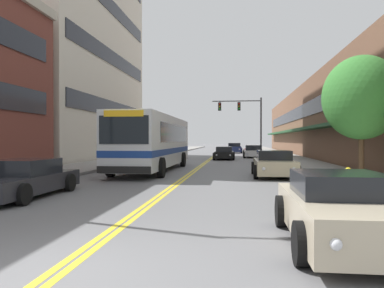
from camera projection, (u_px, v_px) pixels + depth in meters
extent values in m
plane|color=slate|center=(214.00, 156.00, 42.00)|extent=(240.00, 240.00, 0.00)
cube|color=gray|center=(150.00, 155.00, 42.88)|extent=(3.77, 106.00, 0.16)
cube|color=gray|center=(281.00, 156.00, 41.13)|extent=(3.77, 106.00, 0.16)
cube|color=yellow|center=(213.00, 156.00, 42.02)|extent=(0.14, 106.00, 0.01)
cube|color=yellow|center=(215.00, 156.00, 41.99)|extent=(0.14, 106.00, 0.01)
cube|color=beige|center=(55.00, 11.00, 37.33)|extent=(12.00, 22.56, 29.48)
cube|color=black|center=(114.00, 109.00, 36.73)|extent=(0.08, 20.75, 1.40)
cube|color=black|center=(114.00, 59.00, 36.67)|extent=(0.08, 20.75, 1.40)
cube|color=black|center=(114.00, 8.00, 36.61)|extent=(0.08, 20.75, 1.40)
cube|color=brown|center=(339.00, 120.00, 40.36)|extent=(8.00, 68.00, 7.90)
cube|color=#1E4C28|center=(296.00, 130.00, 40.91)|extent=(1.10, 61.20, 0.24)
cube|color=black|center=(301.00, 112.00, 40.82)|extent=(0.08, 61.20, 1.40)
cube|color=silver|center=(154.00, 141.00, 22.68)|extent=(2.51, 12.25, 2.89)
cube|color=navy|center=(154.00, 150.00, 22.68)|extent=(2.53, 12.27, 0.32)
cube|color=black|center=(156.00, 134.00, 23.28)|extent=(2.54, 9.55, 1.04)
cube|color=black|center=(124.00, 130.00, 16.57)|extent=(2.26, 0.04, 1.27)
cube|color=yellow|center=(124.00, 113.00, 16.55)|extent=(1.81, 0.06, 0.28)
cube|color=black|center=(124.00, 170.00, 16.57)|extent=(2.46, 0.08, 0.32)
cylinder|color=black|center=(111.00, 167.00, 18.71)|extent=(0.30, 1.00, 1.00)
cylinder|color=black|center=(161.00, 168.00, 18.41)|extent=(0.30, 1.00, 1.00)
cylinder|color=black|center=(147.00, 159.00, 26.19)|extent=(0.30, 1.00, 1.00)
cylinder|color=black|center=(183.00, 159.00, 25.89)|extent=(0.30, 1.00, 1.00)
cube|color=#232328|center=(22.00, 183.00, 12.20)|extent=(1.84, 4.79, 0.55)
cube|color=black|center=(25.00, 167.00, 12.39)|extent=(1.58, 2.11, 0.50)
cylinder|color=black|center=(23.00, 194.00, 10.62)|extent=(0.22, 0.64, 0.64)
cylinder|color=black|center=(21.00, 182.00, 13.79)|extent=(0.22, 0.64, 0.64)
cylinder|color=black|center=(70.00, 183.00, 13.57)|extent=(0.22, 0.64, 0.64)
cube|color=red|center=(41.00, 175.00, 14.67)|extent=(0.18, 0.04, 0.10)
cube|color=red|center=(73.00, 176.00, 14.51)|extent=(0.18, 0.04, 0.10)
cube|color=#38383D|center=(167.00, 154.00, 36.80)|extent=(1.75, 4.48, 0.56)
cube|color=black|center=(168.00, 149.00, 36.97)|extent=(1.51, 1.97, 0.46)
cylinder|color=black|center=(155.00, 156.00, 35.53)|extent=(0.22, 0.66, 0.66)
cylinder|color=black|center=(174.00, 156.00, 35.31)|extent=(0.22, 0.66, 0.66)
cylinder|color=black|center=(161.00, 155.00, 38.28)|extent=(0.22, 0.66, 0.66)
cylinder|color=black|center=(178.00, 155.00, 38.07)|extent=(0.22, 0.66, 0.66)
sphere|color=silver|center=(156.00, 155.00, 34.63)|extent=(0.16, 0.16, 0.16)
sphere|color=silver|center=(169.00, 155.00, 34.48)|extent=(0.16, 0.16, 0.16)
cube|color=red|center=(165.00, 153.00, 39.10)|extent=(0.18, 0.04, 0.10)
cube|color=red|center=(177.00, 153.00, 38.96)|extent=(0.18, 0.04, 0.10)
cube|color=beige|center=(341.00, 215.00, 6.68)|extent=(1.77, 4.08, 0.67)
cube|color=black|center=(339.00, 184.00, 6.83)|extent=(1.52, 1.80, 0.42)
cylinder|color=black|center=(302.00, 244.00, 5.53)|extent=(0.22, 0.67, 0.67)
cylinder|color=black|center=(281.00, 211.00, 8.04)|extent=(0.22, 0.67, 0.67)
cylinder|color=black|center=(370.00, 213.00, 7.83)|extent=(0.22, 0.67, 0.67)
sphere|color=silver|center=(336.00, 244.00, 4.71)|extent=(0.16, 0.16, 0.16)
cube|color=red|center=(289.00, 196.00, 8.79)|extent=(0.18, 0.04, 0.10)
cube|color=red|center=(345.00, 197.00, 8.64)|extent=(0.18, 0.04, 0.10)
cube|color=#BCAD89|center=(274.00, 166.00, 18.90)|extent=(1.90, 4.13, 0.67)
cube|color=black|center=(274.00, 155.00, 19.06)|extent=(1.64, 1.82, 0.47)
cylinder|color=black|center=(256.00, 172.00, 17.75)|extent=(0.22, 0.68, 0.68)
cylinder|color=black|center=(298.00, 172.00, 17.52)|extent=(0.22, 0.68, 0.68)
cylinder|color=black|center=(254.00, 168.00, 20.29)|extent=(0.22, 0.68, 0.68)
cylinder|color=black|center=(290.00, 168.00, 20.06)|extent=(0.22, 0.68, 0.68)
sphere|color=silver|center=(264.00, 169.00, 16.91)|extent=(0.16, 0.16, 0.16)
sphere|color=silver|center=(294.00, 169.00, 16.75)|extent=(0.16, 0.16, 0.16)
cube|color=red|center=(258.00, 163.00, 21.04)|extent=(0.18, 0.04, 0.10)
cube|color=red|center=(283.00, 163.00, 20.88)|extent=(0.18, 0.04, 0.10)
cube|color=white|center=(253.00, 153.00, 39.38)|extent=(1.91, 4.63, 0.57)
cube|color=black|center=(253.00, 148.00, 39.56)|extent=(1.64, 2.04, 0.53)
cylinder|color=black|center=(244.00, 155.00, 38.07)|extent=(0.22, 0.67, 0.67)
cylinder|color=black|center=(264.00, 155.00, 37.84)|extent=(0.22, 0.67, 0.67)
cylinder|color=black|center=(244.00, 154.00, 40.92)|extent=(0.22, 0.67, 0.67)
cylinder|color=black|center=(262.00, 154.00, 40.69)|extent=(0.22, 0.67, 0.67)
sphere|color=silver|center=(248.00, 153.00, 37.14)|extent=(0.16, 0.16, 0.16)
sphere|color=silver|center=(261.00, 154.00, 36.98)|extent=(0.16, 0.16, 0.16)
cube|color=red|center=(246.00, 152.00, 41.77)|extent=(0.18, 0.04, 0.10)
cube|color=red|center=(259.00, 152.00, 41.61)|extent=(0.18, 0.04, 0.10)
cube|color=maroon|center=(252.00, 151.00, 45.92)|extent=(1.79, 4.02, 0.55)
cube|color=black|center=(252.00, 147.00, 46.07)|extent=(1.54, 1.77, 0.46)
cylinder|color=black|center=(245.00, 152.00, 44.79)|extent=(0.22, 0.67, 0.67)
cylinder|color=black|center=(260.00, 153.00, 44.57)|extent=(0.22, 0.67, 0.67)
cylinder|color=black|center=(244.00, 152.00, 47.27)|extent=(0.22, 0.67, 0.67)
cylinder|color=black|center=(259.00, 152.00, 47.05)|extent=(0.22, 0.67, 0.67)
sphere|color=silver|center=(247.00, 151.00, 43.98)|extent=(0.16, 0.16, 0.16)
sphere|color=silver|center=(258.00, 151.00, 43.83)|extent=(0.16, 0.16, 0.16)
cube|color=red|center=(246.00, 150.00, 48.00)|extent=(0.18, 0.04, 0.10)
cube|color=red|center=(256.00, 150.00, 47.85)|extent=(0.18, 0.04, 0.10)
cube|color=#19234C|center=(234.00, 149.00, 52.69)|extent=(1.95, 4.26, 0.72)
cube|color=black|center=(234.00, 145.00, 52.85)|extent=(1.67, 1.87, 0.50)
cylinder|color=black|center=(227.00, 151.00, 51.49)|extent=(0.22, 0.67, 0.67)
cylinder|color=black|center=(242.00, 151.00, 51.26)|extent=(0.22, 0.67, 0.67)
cylinder|color=black|center=(228.00, 150.00, 54.12)|extent=(0.22, 0.67, 0.67)
cylinder|color=black|center=(241.00, 150.00, 53.88)|extent=(0.22, 0.67, 0.67)
sphere|color=silver|center=(229.00, 149.00, 50.63)|extent=(0.16, 0.16, 0.16)
sphere|color=silver|center=(239.00, 149.00, 50.47)|extent=(0.16, 0.16, 0.16)
cube|color=red|center=(230.00, 148.00, 54.89)|extent=(0.18, 0.04, 0.10)
cube|color=red|center=(239.00, 148.00, 54.73)|extent=(0.18, 0.04, 0.10)
cube|color=black|center=(224.00, 154.00, 35.50)|extent=(1.73, 4.44, 0.56)
cube|color=black|center=(224.00, 149.00, 35.67)|extent=(1.49, 1.96, 0.46)
cylinder|color=black|center=(214.00, 156.00, 34.24)|extent=(0.22, 0.67, 0.67)
cylinder|color=black|center=(233.00, 157.00, 34.03)|extent=(0.22, 0.67, 0.67)
cylinder|color=black|center=(216.00, 155.00, 36.98)|extent=(0.22, 0.67, 0.67)
cylinder|color=black|center=(234.00, 155.00, 36.77)|extent=(0.22, 0.67, 0.67)
sphere|color=silver|center=(217.00, 155.00, 33.35)|extent=(0.16, 0.16, 0.16)
sphere|color=silver|center=(230.00, 155.00, 33.20)|extent=(0.16, 0.16, 0.16)
cube|color=red|center=(219.00, 153.00, 37.79)|extent=(0.18, 0.04, 0.10)
cube|color=red|center=(231.00, 153.00, 37.64)|extent=(0.18, 0.04, 0.10)
cylinder|color=#47474C|center=(261.00, 127.00, 41.29)|extent=(0.18, 0.18, 6.53)
cylinder|color=#47474C|center=(237.00, 101.00, 41.58)|extent=(5.37, 0.11, 0.11)
cube|color=black|center=(239.00, 106.00, 41.55)|extent=(0.34, 0.26, 0.92)
sphere|color=red|center=(239.00, 104.00, 41.39)|extent=(0.18, 0.18, 0.18)
sphere|color=yellow|center=(239.00, 106.00, 41.39)|extent=(0.18, 0.18, 0.18)
sphere|color=green|center=(239.00, 109.00, 41.39)|extent=(0.18, 0.18, 0.18)
cylinder|color=black|center=(239.00, 102.00, 41.54)|extent=(0.02, 0.02, 0.14)
cube|color=black|center=(220.00, 107.00, 41.80)|extent=(0.34, 0.26, 0.92)
sphere|color=red|center=(220.00, 104.00, 41.64)|extent=(0.18, 0.18, 0.18)
sphere|color=yellow|center=(220.00, 106.00, 41.65)|extent=(0.18, 0.18, 0.18)
sphere|color=green|center=(220.00, 109.00, 41.65)|extent=(0.18, 0.18, 0.18)
cylinder|color=black|center=(220.00, 102.00, 41.80)|extent=(0.02, 0.02, 0.14)
cylinder|color=brown|center=(361.00, 154.00, 16.57)|extent=(0.25, 0.25, 2.14)
ellipsoid|color=#387F33|center=(361.00, 98.00, 16.54)|extent=(3.38, 3.38, 3.72)
cylinder|color=yellow|center=(348.00, 184.00, 11.58)|extent=(0.24, 0.24, 0.69)
sphere|color=yellow|center=(348.00, 171.00, 11.57)|extent=(0.21, 0.21, 0.21)
cylinder|color=yellow|center=(343.00, 181.00, 11.60)|extent=(0.08, 0.11, 0.11)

